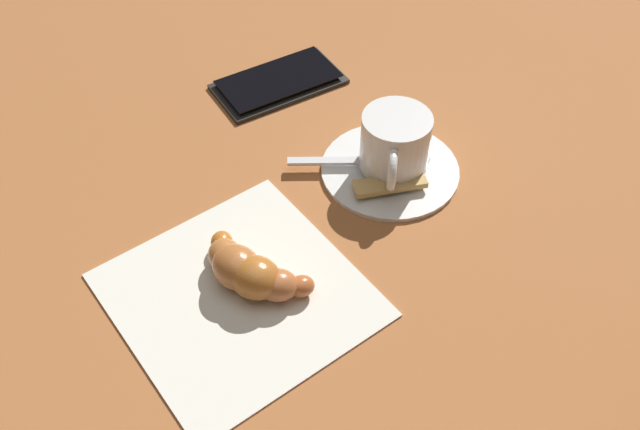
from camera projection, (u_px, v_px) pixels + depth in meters
name	position (u px, v px, depth m)	size (l,w,h in m)	color
ground_plane	(306.00, 239.00, 0.64)	(1.80, 1.80, 0.00)	#A56133
saucer	(390.00, 168.00, 0.70)	(0.14, 0.14, 0.01)	white
espresso_cup	(395.00, 143.00, 0.67)	(0.08, 0.08, 0.06)	white
teaspoon	(382.00, 160.00, 0.70)	(0.13, 0.09, 0.01)	silver
sugar_packet	(390.00, 184.00, 0.67)	(0.07, 0.02, 0.01)	tan
napkin	(238.00, 294.00, 0.60)	(0.19, 0.20, 0.00)	silver
croissant	(249.00, 271.00, 0.59)	(0.08, 0.11, 0.03)	#B66623
cell_phone	(279.00, 82.00, 0.79)	(0.14, 0.08, 0.01)	black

